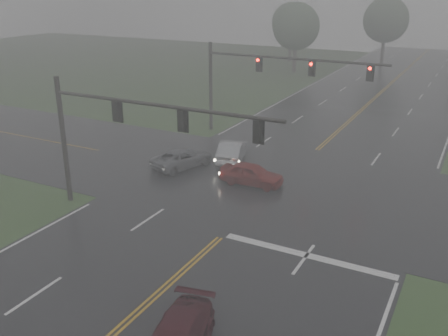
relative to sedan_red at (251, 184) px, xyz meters
The scene contains 11 objects.
main_road 2.07m from the sedan_red, 39.34° to the right, with size 18.00×160.00×0.02m, color black.
cross_street 1.74m from the sedan_red, 23.29° to the left, with size 120.00×14.00×0.02m, color black.
stop_bar 9.22m from the sedan_red, 48.57° to the right, with size 8.50×0.50×0.01m, color silver.
sedan_red is the anchor object (origin of this frame).
sedan_silver 4.65m from the sedan_red, 132.67° to the left, with size 1.62×4.65×1.53m, color #9B9DA2.
car_grey 5.73m from the sedan_red, behind, with size 2.12×4.60×1.28m, color #58595F.
signal_gantry_near 9.98m from the sedan_red, 121.13° to the right, with size 13.63×0.33×7.43m.
signal_gantry_far 12.04m from the sedan_red, 111.12° to the left, with size 14.97×0.38×7.57m.
tree_nw_a 43.94m from the sedan_red, 106.70° to the left, with size 6.60×6.60×9.69m.
tree_n_mid 55.97m from the sedan_red, 92.97° to the left, with size 6.93×6.93×10.18m.
tree_nw_b 54.48m from the sedan_red, 108.16° to the left, with size 6.33×6.33×9.30m.
Camera 1 is at (10.72, -5.91, 12.31)m, focal length 40.00 mm.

